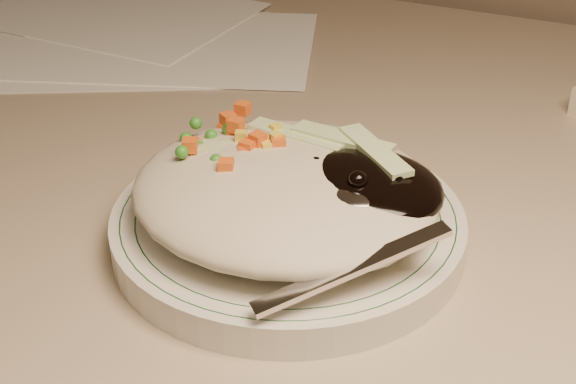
% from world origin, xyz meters
% --- Properties ---
extents(desk, '(1.40, 0.70, 0.74)m').
position_xyz_m(desk, '(0.00, 1.38, 0.54)').
color(desk, gray).
rests_on(desk, ground).
extents(plate, '(0.22, 0.22, 0.02)m').
position_xyz_m(plate, '(-0.09, 1.22, 0.75)').
color(plate, silver).
rests_on(plate, desk).
extents(plate_rim, '(0.21, 0.21, 0.00)m').
position_xyz_m(plate_rim, '(-0.09, 1.22, 0.76)').
color(plate_rim, '#144723').
rests_on(plate_rim, plate).
extents(meal, '(0.21, 0.19, 0.05)m').
position_xyz_m(meal, '(-0.09, 1.22, 0.78)').
color(meal, '#B8AF95').
rests_on(meal, plate).
extents(papers, '(0.44, 0.36, 0.00)m').
position_xyz_m(papers, '(-0.40, 1.50, 0.74)').
color(papers, white).
rests_on(papers, desk).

